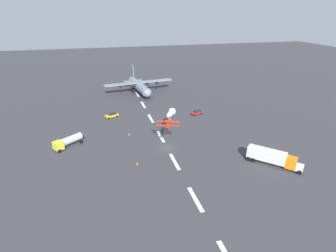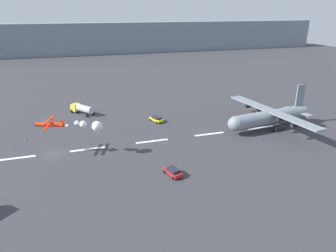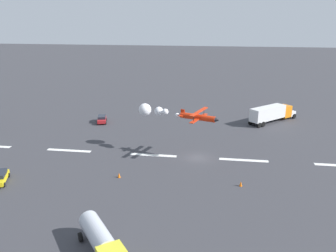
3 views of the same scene
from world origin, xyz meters
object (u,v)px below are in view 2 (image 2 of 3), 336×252
object	(u,v)px
cargo_transport_plane	(268,117)
traffic_cone_near	(25,140)
stunt_biplane_red	(78,125)
airport_staff_sedan	(156,119)
fuel_tanker_truck	(82,109)
traffic_cone_far	(99,132)
followme_car_yellow	(173,171)

from	to	relation	value
cargo_transport_plane	traffic_cone_near	size ratio (longest dim) A/B	41.96
stunt_biplane_red	airport_staff_sedan	size ratio (longest dim) A/B	2.91
stunt_biplane_red	traffic_cone_near	xyz separation A→B (m)	(-12.59, 11.98, -6.61)
cargo_transport_plane	stunt_biplane_red	distance (m)	48.20
fuel_tanker_truck	traffic_cone_far	world-z (taller)	fuel_tanker_truck
cargo_transport_plane	airport_staff_sedan	world-z (taller)	cargo_transport_plane
cargo_transport_plane	airport_staff_sedan	distance (m)	30.32
traffic_cone_near	traffic_cone_far	size ratio (longest dim) A/B	1.00
traffic_cone_far	airport_staff_sedan	bearing A→B (deg)	13.44
cargo_transport_plane	fuel_tanker_truck	bearing A→B (deg)	148.81
cargo_transport_plane	fuel_tanker_truck	size ratio (longest dim) A/B	3.93
fuel_tanker_truck	followme_car_yellow	bearing A→B (deg)	-71.59
followme_car_yellow	cargo_transport_plane	bearing A→B (deg)	26.51
airport_staff_sedan	traffic_cone_far	xyz separation A→B (m)	(-16.49, -3.94, -0.44)
stunt_biplane_red	followme_car_yellow	bearing A→B (deg)	-41.67
traffic_cone_near	traffic_cone_far	distance (m)	17.64
airport_staff_sedan	traffic_cone_near	bearing A→B (deg)	-173.82
fuel_tanker_truck	stunt_biplane_red	bearing A→B (deg)	-93.59
followme_car_yellow	traffic_cone_near	world-z (taller)	followme_car_yellow
cargo_transport_plane	followme_car_yellow	bearing A→B (deg)	-153.49
airport_staff_sedan	traffic_cone_near	world-z (taller)	airport_staff_sedan
cargo_transport_plane	stunt_biplane_red	xyz separation A→B (m)	(-48.05, -1.20, 3.65)
cargo_transport_plane	traffic_cone_near	xyz separation A→B (m)	(-60.65, 10.79, -2.96)
airport_staff_sedan	stunt_biplane_red	bearing A→B (deg)	-143.94
cargo_transport_plane	airport_staff_sedan	size ratio (longest dim) A/B	6.39
cargo_transport_plane	stunt_biplane_red	bearing A→B (deg)	-178.57
fuel_tanker_truck	followme_car_yellow	distance (m)	46.14
followme_car_yellow	traffic_cone_far	size ratio (longest dim) A/B	6.16
followme_car_yellow	traffic_cone_near	size ratio (longest dim) A/B	6.16
airport_staff_sedan	traffic_cone_far	world-z (taller)	airport_staff_sedan
stunt_biplane_red	fuel_tanker_truck	distance (m)	29.71
fuel_tanker_truck	airport_staff_sedan	xyz separation A→B (m)	(19.70, -13.50, -0.92)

